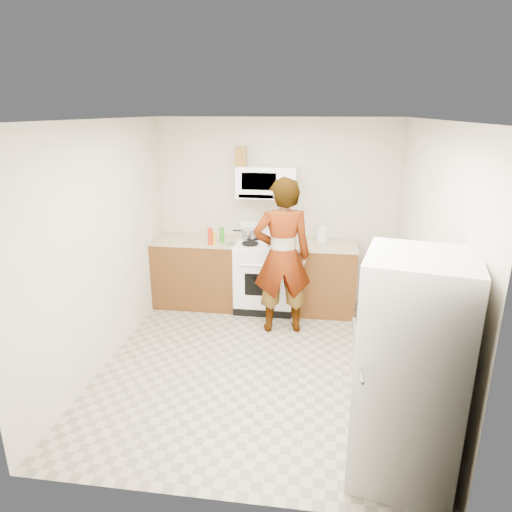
% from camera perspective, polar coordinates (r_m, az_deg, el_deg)
% --- Properties ---
extents(floor, '(3.60, 3.60, 0.00)m').
position_cam_1_polar(floor, '(4.99, 0.16, -13.36)').
color(floor, gray).
rests_on(floor, ground).
extents(back_wall, '(3.20, 0.02, 2.50)m').
position_cam_1_polar(back_wall, '(6.19, 2.46, 5.36)').
color(back_wall, beige).
rests_on(back_wall, floor).
extents(right_wall, '(0.02, 3.60, 2.50)m').
position_cam_1_polar(right_wall, '(4.55, 20.43, -0.39)').
color(right_wall, beige).
rests_on(right_wall, floor).
extents(cabinet_left, '(1.12, 0.62, 0.90)m').
position_cam_1_polar(cabinet_left, '(6.32, -7.34, -2.07)').
color(cabinet_left, '#5F3316').
rests_on(cabinet_left, floor).
extents(counter_left, '(1.14, 0.64, 0.03)m').
position_cam_1_polar(counter_left, '(6.18, -7.51, 2.01)').
color(counter_left, tan).
rests_on(counter_left, cabinet_left).
extents(cabinet_right, '(0.80, 0.62, 0.90)m').
position_cam_1_polar(cabinet_right, '(6.11, 8.45, -2.84)').
color(cabinet_right, '#5F3316').
rests_on(cabinet_right, floor).
extents(counter_right, '(0.82, 0.64, 0.03)m').
position_cam_1_polar(counter_right, '(5.96, 8.65, 1.37)').
color(counter_right, tan).
rests_on(counter_right, cabinet_right).
extents(gas_range, '(0.76, 0.65, 1.13)m').
position_cam_1_polar(gas_range, '(6.12, 1.15, -2.22)').
color(gas_range, white).
rests_on(gas_range, floor).
extents(microwave, '(0.76, 0.38, 0.40)m').
position_cam_1_polar(microwave, '(5.95, 1.37, 9.26)').
color(microwave, white).
rests_on(microwave, back_wall).
extents(person, '(0.76, 0.57, 1.88)m').
position_cam_1_polar(person, '(5.36, 3.30, -0.08)').
color(person, tan).
rests_on(person, floor).
extents(fridge, '(0.83, 0.83, 1.70)m').
position_cam_1_polar(fridge, '(3.43, 18.71, -13.59)').
color(fridge, beige).
rests_on(fridge, floor).
extents(kettle, '(0.17, 0.17, 0.17)m').
position_cam_1_polar(kettle, '(6.06, 8.28, 2.67)').
color(kettle, silver).
rests_on(kettle, counter_right).
extents(jug, '(0.14, 0.14, 0.24)m').
position_cam_1_polar(jug, '(5.90, -1.90, 12.32)').
color(jug, brown).
rests_on(jug, microwave).
extents(saucepan, '(0.22, 0.22, 0.11)m').
position_cam_1_polar(saucepan, '(6.09, -0.91, 2.83)').
color(saucepan, '#ADADB1').
rests_on(saucepan, gas_range).
extents(tray, '(0.27, 0.20, 0.05)m').
position_cam_1_polar(tray, '(5.80, 2.59, 1.50)').
color(tray, silver).
rests_on(tray, gas_range).
extents(bottle_spray, '(0.09, 0.09, 0.22)m').
position_cam_1_polar(bottle_spray, '(5.84, -5.74, 2.45)').
color(bottle_spray, '#B4240D').
rests_on(bottle_spray, counter_left).
extents(bottle_hot_sauce, '(0.06, 0.06, 0.16)m').
position_cam_1_polar(bottle_hot_sauce, '(5.91, -5.32, 2.32)').
color(bottle_hot_sauce, gold).
rests_on(bottle_hot_sauce, counter_left).
extents(bottle_green_cap, '(0.08, 0.08, 0.20)m').
position_cam_1_polar(bottle_green_cap, '(5.94, -4.27, 2.66)').
color(bottle_green_cap, '#248017').
rests_on(bottle_green_cap, counter_left).
extents(pot_lid, '(0.24, 0.24, 0.01)m').
position_cam_1_polar(pot_lid, '(5.88, -3.24, 1.56)').
color(pot_lid, white).
rests_on(pot_lid, counter_left).
extents(broom, '(0.13, 0.26, 1.20)m').
position_cam_1_polar(broom, '(5.48, 17.85, -4.22)').
color(broom, white).
rests_on(broom, floor).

